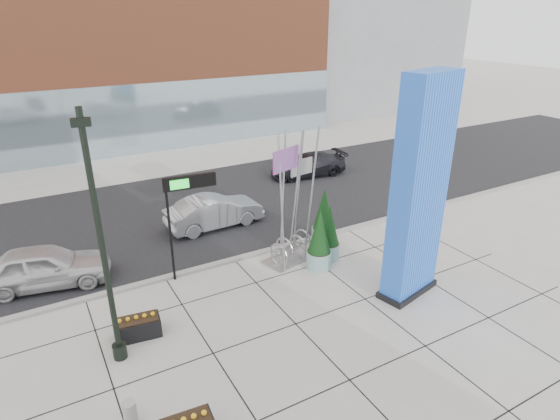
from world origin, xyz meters
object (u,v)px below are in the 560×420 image
overhead_street_sign (185,191)px  blue_pylon (419,195)px  lamp_post (106,269)px  concrete_bollard (130,413)px  car_silver_mid (214,212)px  public_art_sculpture (292,227)px  car_white_west (44,267)px

overhead_street_sign → blue_pylon: bearing=-32.0°
lamp_post → concrete_bollard: 3.88m
concrete_bollard → overhead_street_sign: 8.04m
overhead_street_sign → car_silver_mid: overhead_street_sign is taller
blue_pylon → lamp_post: (-10.24, 1.59, -0.78)m
blue_pylon → concrete_bollard: 11.18m
blue_pylon → public_art_sculpture: 5.58m
blue_pylon → car_white_west: (-11.80, 7.15, -3.10)m
overhead_street_sign → car_white_west: size_ratio=0.88×
public_art_sculpture → car_white_west: size_ratio=1.17×
blue_pylon → car_white_west: size_ratio=1.70×
car_white_west → car_silver_mid: 7.87m
blue_pylon → overhead_street_sign: size_ratio=1.92×
overhead_street_sign → concrete_bollard: bearing=-116.1°
concrete_bollard → lamp_post: bearing=83.6°
overhead_street_sign → public_art_sculpture: bearing=-5.2°
overhead_street_sign → car_silver_mid: (2.53, 3.78, -2.83)m
lamp_post → concrete_bollard: size_ratio=11.09×
lamp_post → overhead_street_sign: lamp_post is taller
concrete_bollard → car_silver_mid: bearing=57.4°
concrete_bollard → car_silver_mid: car_silver_mid is taller
lamp_post → overhead_street_sign: 5.07m
public_art_sculpture → car_white_west: (-9.30, 2.80, -0.66)m
public_art_sculpture → overhead_street_sign: (-4.17, 0.80, 2.14)m
blue_pylon → lamp_post: blue_pylon is taller
lamp_post → concrete_bollard: bearing=-96.4°
public_art_sculpture → car_silver_mid: size_ratio=1.18×
concrete_bollard → overhead_street_sign: (3.88, 6.24, 3.27)m
blue_pylon → public_art_sculpture: size_ratio=1.45×
blue_pylon → car_white_west: bearing=136.0°
blue_pylon → lamp_post: size_ratio=1.06×
blue_pylon → lamp_post: 10.39m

